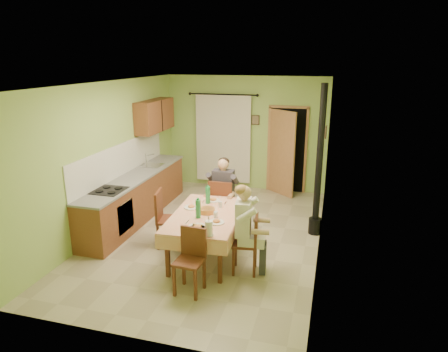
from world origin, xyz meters
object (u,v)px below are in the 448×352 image
(dining_table, at_px, (207,235))
(stove_flue, at_px, (318,182))
(chair_far, at_px, (223,215))
(chair_left, at_px, (170,230))
(man_far, at_px, (223,186))
(chair_near, at_px, (190,273))
(chair_right, at_px, (246,255))
(man_right, at_px, (245,219))

(dining_table, xyz_separation_m, stove_flue, (1.70, 1.41, 0.64))
(chair_far, height_order, chair_left, chair_far)
(man_far, bearing_deg, dining_table, -88.16)
(dining_table, distance_m, chair_near, 1.09)
(chair_left, xyz_separation_m, stove_flue, (2.44, 1.19, 0.73))
(chair_near, xyz_separation_m, stove_flue, (1.60, 2.49, 0.74))
(dining_table, relative_size, chair_near, 2.00)
(chair_near, distance_m, chair_right, 0.99)
(dining_table, bearing_deg, chair_right, -26.58)
(chair_near, distance_m, man_right, 1.15)
(man_right, bearing_deg, dining_table, 58.35)
(chair_far, xyz_separation_m, man_right, (0.76, -1.45, 0.59))
(chair_left, xyz_separation_m, man_far, (0.71, 0.92, 0.59))
(chair_near, relative_size, man_right, 0.67)
(chair_right, height_order, stove_flue, stove_flue)
(chair_near, distance_m, chair_left, 1.55)
(man_far, xyz_separation_m, man_right, (0.76, -1.46, 0.00))
(chair_right, xyz_separation_m, man_right, (-0.01, -0.00, 0.59))
(dining_table, height_order, chair_far, chair_far)
(chair_near, relative_size, chair_right, 1.00)
(chair_right, height_order, man_right, man_right)
(man_right, bearing_deg, chair_far, 20.10)
(dining_table, distance_m, stove_flue, 2.30)
(chair_near, height_order, man_right, man_right)
(chair_near, height_order, chair_right, chair_near)
(man_far, xyz_separation_m, stove_flue, (1.74, 0.27, 0.15))
(chair_left, bearing_deg, stove_flue, 104.87)
(stove_flue, bearing_deg, chair_left, -154.02)
(chair_far, bearing_deg, man_far, 90.00)
(chair_far, relative_size, chair_right, 1.10)
(chair_left, xyz_separation_m, man_right, (1.47, -0.54, 0.59))
(chair_right, bearing_deg, chair_near, 132.20)
(chair_left, height_order, man_far, man_far)
(dining_table, bearing_deg, chair_far, 88.83)
(stove_flue, bearing_deg, chair_far, -170.75)
(chair_left, bearing_deg, man_right, 58.77)
(chair_left, distance_m, man_far, 1.30)
(chair_right, height_order, chair_left, chair_left)
(chair_far, distance_m, chair_right, 1.64)
(chair_left, height_order, man_right, man_right)
(chair_far, bearing_deg, chair_right, -61.86)
(man_right, bearing_deg, chair_near, 132.68)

